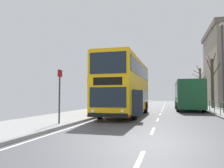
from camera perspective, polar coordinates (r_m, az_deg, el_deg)
The scene contains 8 objects.
ground at distance 7.75m, azimuth 3.66°, elevation -14.32°, with size 15.80×140.00×0.20m.
double_decker_bus_main at distance 17.77m, azimuth 3.56°, elevation -0.74°, with size 3.21×10.57×4.40m.
background_bus_far_lane at distance 25.95m, azimuth 19.04°, elevation -2.63°, with size 2.74×9.22×3.16m.
pedestrian_railing_far_kerb at distance 24.85m, azimuth 23.06°, elevation -4.60°, with size 0.05×30.79×1.01m.
bus_stop_sign_near at distance 11.74m, azimuth -13.40°, elevation -1.60°, with size 0.08×0.44×2.79m.
street_lamp_far_side at distance 20.91m, azimuth 26.70°, elevation 5.43°, with size 0.28×0.60×7.61m.
bare_tree_far_00 at distance 39.78m, azimuth 21.85°, elevation -0.34°, with size 2.59×3.01×6.60m.
bare_tree_far_01 at distance 30.08m, azimuth 24.48°, elevation 0.74°, with size 1.68×3.05×6.78m.
Camera 1 is at (0.69, -7.47, 1.53)m, focal length 35.40 mm.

